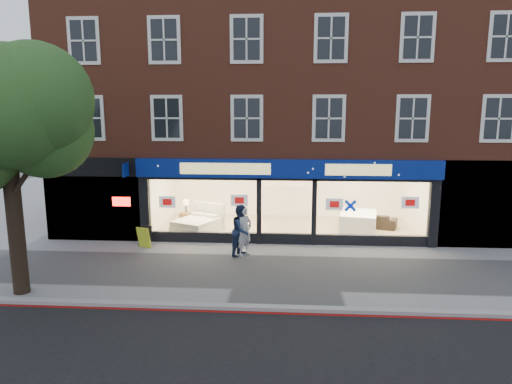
# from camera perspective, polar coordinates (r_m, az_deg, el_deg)

# --- Properties ---
(ground) EXTENTS (120.00, 120.00, 0.00)m
(ground) POSITION_cam_1_polar(r_m,az_deg,el_deg) (14.90, 3.76, -9.86)
(ground) COLOR gray
(ground) RESTS_ON ground
(kerb_line) EXTENTS (60.00, 0.10, 0.01)m
(kerb_line) POSITION_cam_1_polar(r_m,az_deg,el_deg) (12.03, 3.73, -14.94)
(kerb_line) COLOR #8C0A07
(kerb_line) RESTS_ON ground
(kerb_stone) EXTENTS (60.00, 0.25, 0.12)m
(kerb_stone) POSITION_cam_1_polar(r_m,az_deg,el_deg) (12.19, 3.73, -14.31)
(kerb_stone) COLOR gray
(kerb_stone) RESTS_ON ground
(showroom_floor) EXTENTS (11.00, 4.50, 0.10)m
(showroom_floor) POSITION_cam_1_polar(r_m,az_deg,el_deg) (19.90, 3.79, -4.50)
(showroom_floor) COLOR tan
(showroom_floor) RESTS_ON ground
(building) EXTENTS (19.00, 8.26, 10.30)m
(building) POSITION_cam_1_polar(r_m,az_deg,el_deg) (20.97, 3.97, 14.51)
(building) COLOR brown
(building) RESTS_ON ground
(street_tree) EXTENTS (4.00, 3.20, 6.60)m
(street_tree) POSITION_cam_1_polar(r_m,az_deg,el_deg) (13.98, -29.12, 8.23)
(street_tree) COLOR black
(street_tree) RESTS_ON ground
(display_bed) EXTENTS (2.19, 2.36, 1.06)m
(display_bed) POSITION_cam_1_polar(r_m,az_deg,el_deg) (19.25, -7.23, -3.98)
(display_bed) COLOR beige
(display_bed) RESTS_ON showroom_floor
(bedside_table) EXTENTS (0.60, 0.60, 0.55)m
(bedside_table) POSITION_cam_1_polar(r_m,az_deg,el_deg) (20.36, -8.70, -3.31)
(bedside_table) COLOR brown
(bedside_table) RESTS_ON showroom_floor
(mattress_stack) EXTENTS (1.81, 2.11, 0.73)m
(mattress_stack) POSITION_cam_1_polar(r_m,az_deg,el_deg) (19.84, 12.66, -3.54)
(mattress_stack) COLOR white
(mattress_stack) RESTS_ON showroom_floor
(sofa) EXTENTS (2.21, 1.45, 0.60)m
(sofa) POSITION_cam_1_polar(r_m,az_deg,el_deg) (20.39, 14.27, -3.42)
(sofa) COLOR black
(sofa) RESTS_ON showroom_floor
(a_board) EXTENTS (0.62, 0.50, 0.82)m
(a_board) POSITION_cam_1_polar(r_m,az_deg,el_deg) (17.69, -13.76, -5.47)
(a_board) COLOR #B5C522
(a_board) RESTS_ON ground
(pedestrian_grey) EXTENTS (0.72, 0.78, 1.78)m
(pedestrian_grey) POSITION_cam_1_polar(r_m,az_deg,el_deg) (16.14, -1.43, -4.92)
(pedestrian_grey) COLOR #A4A6AC
(pedestrian_grey) RESTS_ON ground
(pedestrian_blue) EXTENTS (0.98, 1.09, 1.83)m
(pedestrian_blue) POSITION_cam_1_polar(r_m,az_deg,el_deg) (16.19, -1.82, -4.80)
(pedestrian_blue) COLOR #16223E
(pedestrian_blue) RESTS_ON ground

